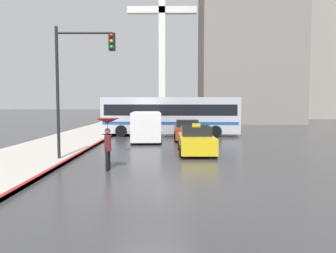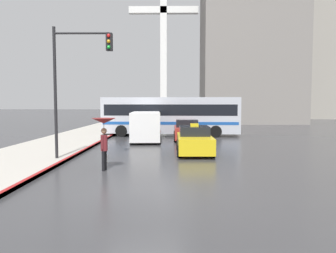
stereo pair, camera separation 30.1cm
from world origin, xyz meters
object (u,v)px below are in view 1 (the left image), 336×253
(ambulance_van, at_px, (145,125))
(traffic_light, at_px, (77,70))
(pedestrian_with_umbrella, at_px, (106,129))
(monument_cross, at_px, (160,35))
(taxi, at_px, (195,141))
(city_bus, at_px, (169,115))
(sedan_red, at_px, (185,131))

(ambulance_van, distance_m, traffic_light, 9.32)
(ambulance_van, xyz_separation_m, traffic_light, (-2.55, -8.42, 3.08))
(pedestrian_with_umbrella, bearing_deg, traffic_light, 50.05)
(pedestrian_with_umbrella, bearing_deg, monument_cross, 8.99)
(traffic_light, bearing_deg, taxi, 24.14)
(pedestrian_with_umbrella, relative_size, monument_cross, 0.10)
(traffic_light, height_order, monument_cross, monument_cross)
(ambulance_van, distance_m, monument_cross, 24.73)
(ambulance_van, xyz_separation_m, pedestrian_with_umbrella, (-0.85, -10.57, 0.52))
(ambulance_van, bearing_deg, city_bus, -117.46)
(city_bus, xyz_separation_m, monument_cross, (-1.05, 18.18, 10.40))
(taxi, distance_m, traffic_light, 7.16)
(city_bus, height_order, traffic_light, traffic_light)
(ambulance_van, height_order, traffic_light, traffic_light)
(ambulance_van, relative_size, monument_cross, 0.25)
(city_bus, bearing_deg, monument_cross, 6.70)
(monument_cross, bearing_deg, ambulance_van, -91.94)
(taxi, bearing_deg, ambulance_van, -62.08)
(sedan_red, bearing_deg, city_bus, -69.82)
(ambulance_van, bearing_deg, taxi, 114.97)
(taxi, xyz_separation_m, monument_cross, (-2.37, 28.00, 11.51))
(pedestrian_with_umbrella, xyz_separation_m, monument_cross, (1.60, 32.69, 10.51))
(pedestrian_with_umbrella, bearing_deg, city_bus, 1.45)
(pedestrian_with_umbrella, bearing_deg, taxi, -28.44)
(traffic_light, distance_m, monument_cross, 31.72)
(taxi, distance_m, sedan_red, 6.54)
(traffic_light, bearing_deg, ambulance_van, 73.14)
(ambulance_van, relative_size, pedestrian_with_umbrella, 2.52)
(sedan_red, xyz_separation_m, pedestrian_with_umbrella, (-3.85, -11.23, 0.99))
(taxi, bearing_deg, traffic_light, 24.14)
(sedan_red, relative_size, pedestrian_with_umbrella, 1.89)
(taxi, bearing_deg, pedestrian_with_umbrella, 49.77)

